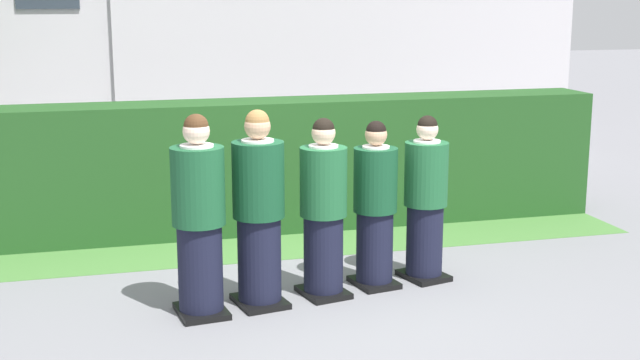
{
  "coord_description": "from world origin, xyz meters",
  "views": [
    {
      "loc": [
        -1.89,
        -7.09,
        2.63
      ],
      "look_at": [
        0.0,
        0.0,
        1.05
      ],
      "focal_mm": 48.6,
      "sensor_mm": 36.0,
      "label": 1
    }
  ],
  "objects_px": {
    "student_front_row_3": "(375,209)",
    "student_front_row_2": "(323,213)",
    "student_front_row_1": "(259,214)",
    "student_front_row_0": "(199,221)",
    "student_front_row_4": "(425,202)"
  },
  "relations": [
    {
      "from": "student_front_row_1",
      "to": "student_front_row_3",
      "type": "height_order",
      "value": "student_front_row_1"
    },
    {
      "from": "student_front_row_3",
      "to": "student_front_row_2",
      "type": "bearing_deg",
      "value": -165.21
    },
    {
      "from": "student_front_row_2",
      "to": "student_front_row_4",
      "type": "height_order",
      "value": "student_front_row_2"
    },
    {
      "from": "student_front_row_2",
      "to": "student_front_row_3",
      "type": "distance_m",
      "value": 0.54
    },
    {
      "from": "student_front_row_0",
      "to": "student_front_row_4",
      "type": "height_order",
      "value": "student_front_row_0"
    },
    {
      "from": "student_front_row_3",
      "to": "student_front_row_4",
      "type": "height_order",
      "value": "student_front_row_4"
    },
    {
      "from": "student_front_row_2",
      "to": "student_front_row_0",
      "type": "bearing_deg",
      "value": -170.22
    },
    {
      "from": "student_front_row_1",
      "to": "student_front_row_2",
      "type": "distance_m",
      "value": 0.6
    },
    {
      "from": "student_front_row_1",
      "to": "student_front_row_3",
      "type": "bearing_deg",
      "value": 11.36
    },
    {
      "from": "student_front_row_0",
      "to": "student_front_row_2",
      "type": "bearing_deg",
      "value": 9.78
    },
    {
      "from": "student_front_row_3",
      "to": "student_front_row_0",
      "type": "bearing_deg",
      "value": -168.6
    },
    {
      "from": "student_front_row_0",
      "to": "student_front_row_4",
      "type": "distance_m",
      "value": 2.19
    },
    {
      "from": "student_front_row_1",
      "to": "student_front_row_4",
      "type": "bearing_deg",
      "value": 10.15
    },
    {
      "from": "student_front_row_1",
      "to": "student_front_row_4",
      "type": "relative_size",
      "value": 1.09
    },
    {
      "from": "student_front_row_0",
      "to": "student_front_row_1",
      "type": "height_order",
      "value": "student_front_row_1"
    }
  ]
}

